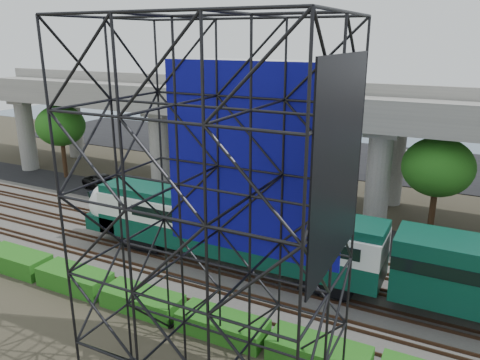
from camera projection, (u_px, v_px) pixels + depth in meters
The scene contains 13 objects.
ground at pixel (173, 271), 29.79m from camera, with size 140.00×140.00×0.00m, color #474233.
ballast_bed at pixel (190, 257), 31.46m from camera, with size 90.00×12.00×0.20m, color slate.
service_road at pixel (246, 217), 38.72m from camera, with size 90.00×5.00×0.08m, color black.
parking_lot at pixel (329, 155), 58.73m from camera, with size 90.00×18.00×0.08m, color black.
harbor_water at pixel (367, 127), 77.47m from camera, with size 140.00×40.00×0.03m, color slate.
rail_tracks at pixel (190, 255), 31.41m from camera, with size 90.00×9.52×0.16m.
commuter_train at pixel (260, 233), 28.40m from camera, with size 29.30×3.06×4.30m.
overpass at pixel (273, 109), 41.04m from camera, with size 80.00×12.00×12.40m.
scaffold_tower at pixel (214, 229), 17.41m from camera, with size 9.36×6.36×15.00m.
hedge_strip at pixel (142, 300), 25.52m from camera, with size 34.60×1.80×1.20m.
trees at pixel (228, 134), 43.94m from camera, with size 40.94×16.94×7.69m.
suv at pixel (105, 183), 45.07m from camera, with size 2.39×5.19×1.44m, color black.
parked_cars at pixel (336, 152), 57.79m from camera, with size 39.49×9.57×1.22m.
Camera 1 is at (15.97, -21.89, 14.33)m, focal length 35.00 mm.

